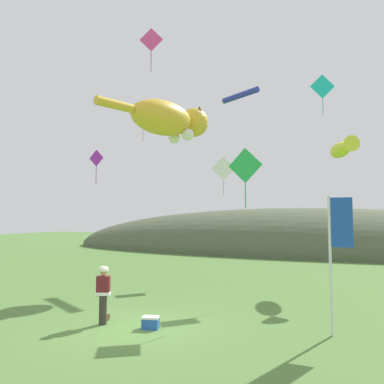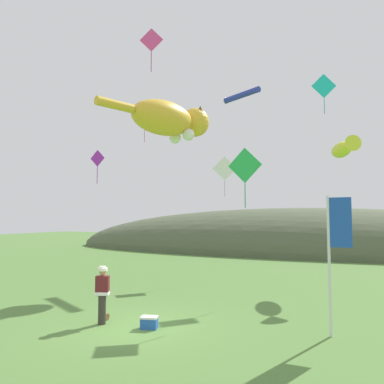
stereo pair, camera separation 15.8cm
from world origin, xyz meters
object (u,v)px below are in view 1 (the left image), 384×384
kite_diamond_red (143,122)px  kite_diamond_green (245,166)px  festival_banner_pole (336,244)px  kite_tube_streamer (240,96)px  picnic_cooler (150,323)px  kite_giant_cat (169,120)px  kite_spool (107,317)px  kite_fish_windsock (342,149)px  kite_diamond_teal (322,87)px  kite_diamond_violet (96,159)px  festival_attendant (103,293)px  kite_diamond_white (224,169)px  kite_diamond_pink (151,40)px

kite_diamond_red → kite_diamond_green: kite_diamond_red is taller
festival_banner_pole → kite_tube_streamer: kite_tube_streamer is taller
picnic_cooler → kite_giant_cat: bearing=113.7°
kite_spool → kite_fish_windsock: (6.77, 10.39, 6.72)m
kite_diamond_teal → kite_diamond_green: kite_diamond_teal is taller
kite_diamond_green → kite_diamond_violet: 9.14m
kite_spool → festival_banner_pole: 7.42m
festival_attendant → kite_diamond_red: size_ratio=0.98×
festival_banner_pole → kite_tube_streamer: size_ratio=1.40×
kite_spool → kite_diamond_teal: (5.81, 11.43, 10.46)m
festival_banner_pole → kite_diamond_violet: 13.18m
festival_banner_pole → kite_diamond_white: kite_diamond_white is taller
kite_fish_windsock → kite_tube_streamer: size_ratio=1.07×
kite_diamond_violet → kite_diamond_pink: 6.72m
kite_giant_cat → kite_diamond_pink: bearing=-76.5°
kite_spool → kite_diamond_red: size_ratio=0.12×
festival_banner_pole → kite_tube_streamer: (-6.09, 10.96, 8.43)m
kite_spool → picnic_cooler: picnic_cooler is taller
kite_diamond_green → kite_diamond_white: size_ratio=0.98×
festival_banner_pole → kite_fish_windsock: size_ratio=1.31×
kite_spool → kite_giant_cat: (-1.26, 6.67, 8.21)m
kite_diamond_teal → kite_diamond_pink: 10.15m
kite_diamond_green → kite_diamond_violet: kite_diamond_violet is taller
kite_diamond_violet → kite_diamond_pink: bearing=-24.6°
festival_attendant → festival_banner_pole: (6.71, 1.69, 1.61)m
festival_attendant → kite_fish_windsock: bearing=58.6°
festival_attendant → kite_diamond_pink: kite_diamond_pink is taller
kite_diamond_violet → kite_diamond_white: bearing=36.6°
festival_attendant → kite_giant_cat: size_ratio=0.28×
picnic_cooler → kite_diamond_green: 6.33m
festival_attendant → kite_diamond_white: (0.42, 10.11, 5.09)m
kite_diamond_white → kite_fish_windsock: bearing=6.6°
kite_fish_windsock → kite_tube_streamer: kite_tube_streamer is taller
picnic_cooler → kite_diamond_white: kite_diamond_white is taller
picnic_cooler → kite_diamond_pink: (-2.25, 3.72, 10.78)m
kite_spool → kite_diamond_red: bearing=116.6°
kite_tube_streamer → kite_diamond_red: size_ratio=1.54×
kite_giant_cat → kite_diamond_violet: bearing=-163.2°
kite_diamond_pink → kite_fish_windsock: bearing=43.5°
picnic_cooler → kite_giant_cat: kite_giant_cat is taller
kite_diamond_green → kite_diamond_pink: kite_diamond_pink is taller
kite_giant_cat → kite_diamond_red: 6.00m
kite_diamond_red → kite_diamond_white: bearing=-10.5°
festival_attendant → kite_diamond_red: (-5.58, 11.23, 8.68)m
kite_tube_streamer → kite_diamond_violet: bearing=-130.9°
kite_diamond_teal → kite_giant_cat: bearing=-146.0°
kite_diamond_green → kite_diamond_pink: bearing=174.7°
kite_spool → kite_diamond_pink: (-0.50, 3.50, 10.86)m
kite_diamond_teal → kite_diamond_white: 7.13m
kite_tube_streamer → kite_diamond_violet: (-5.77, -6.68, -4.61)m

